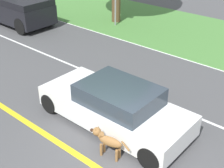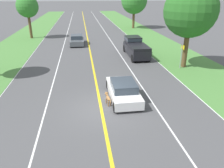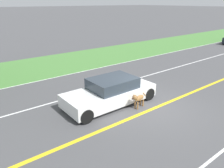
{
  "view_description": "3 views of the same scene",
  "coord_description": "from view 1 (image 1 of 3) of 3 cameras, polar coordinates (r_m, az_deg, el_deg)",
  "views": [
    {
      "loc": [
        -4.0,
        -3.4,
        5.46
      ],
      "look_at": [
        1.75,
        1.54,
        1.21
      ],
      "focal_mm": 50.0,
      "sensor_mm": 36.0,
      "label": 1
    },
    {
      "loc": [
        -1.02,
        -12.14,
        6.82
      ],
      "look_at": [
        0.92,
        1.59,
        1.02
      ],
      "focal_mm": 35.0,
      "sensor_mm": 36.0,
      "label": 2
    },
    {
      "loc": [
        -5.96,
        7.21,
        4.69
      ],
      "look_at": [
        1.14,
        1.67,
        1.25
      ],
      "focal_mm": 35.0,
      "sensor_mm": 36.0,
      "label": 3
    }
  ],
  "objects": [
    {
      "name": "pickup_truck",
      "position": [
        18.64,
        -18.86,
        13.96
      ],
      "size": [
        2.0,
        5.71,
        1.99
      ],
      "color": "black",
      "rests_on": "ground"
    },
    {
      "name": "dog",
      "position": [
        7.83,
        -0.91,
        -10.25
      ],
      "size": [
        0.36,
        1.12,
        0.77
      ],
      "rotation": [
        0.0,
        0.0,
        0.19
      ],
      "color": "olive",
      "rests_on": "ground"
    },
    {
      "name": "lane_dash_same_dir",
      "position": [
        9.88,
        13.59,
        -5.2
      ],
      "size": [
        0.1,
        160.0,
        0.01
      ],
      "primitive_type": "cube",
      "color": "white",
      "rests_on": "ground"
    },
    {
      "name": "ego_car",
      "position": [
        8.85,
        0.56,
        -4.04
      ],
      "size": [
        1.88,
        4.49,
        1.28
      ],
      "color": "white",
      "rests_on": "ground"
    }
  ]
}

